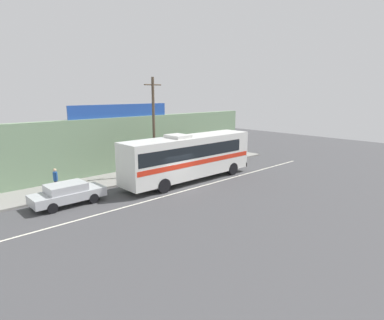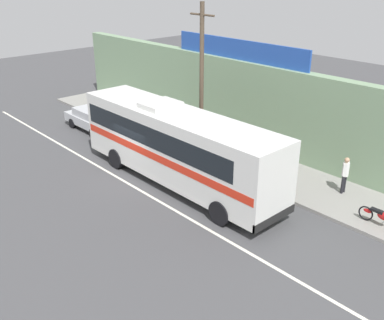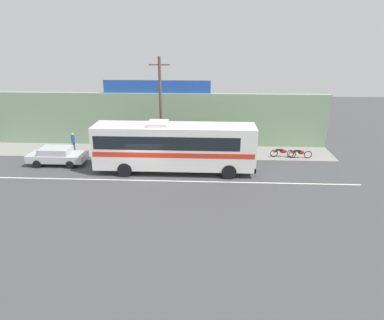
% 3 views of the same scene
% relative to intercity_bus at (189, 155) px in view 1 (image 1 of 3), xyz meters
% --- Properties ---
extents(ground_plane, '(70.00, 70.00, 0.00)m').
position_rel_intercity_bus_xyz_m(ground_plane, '(-2.03, -0.99, -2.07)').
color(ground_plane, '#444447').
extents(sidewalk_slab, '(30.00, 3.60, 0.14)m').
position_rel_intercity_bus_xyz_m(sidewalk_slab, '(-2.03, 4.21, -2.00)').
color(sidewalk_slab, gray).
rests_on(sidewalk_slab, ground_plane).
extents(storefront_facade, '(30.00, 0.70, 4.80)m').
position_rel_intercity_bus_xyz_m(storefront_facade, '(-2.03, 6.36, 0.33)').
color(storefront_facade, gray).
rests_on(storefront_facade, ground_plane).
extents(storefront_billboard, '(9.41, 0.12, 1.10)m').
position_rel_intercity_bus_xyz_m(storefront_billboard, '(-2.05, 6.36, 3.28)').
color(storefront_billboard, '#234CAD').
rests_on(storefront_billboard, storefront_facade).
extents(road_center_stripe, '(30.00, 0.14, 0.01)m').
position_rel_intercity_bus_xyz_m(road_center_stripe, '(-2.03, -1.79, -2.06)').
color(road_center_stripe, silver).
rests_on(road_center_stripe, ground_plane).
extents(intercity_bus, '(11.63, 2.61, 3.78)m').
position_rel_intercity_bus_xyz_m(intercity_bus, '(0.00, 0.00, 0.00)').
color(intercity_bus, silver).
rests_on(intercity_bus, ground_plane).
extents(parked_car, '(4.41, 1.87, 1.37)m').
position_rel_intercity_bus_xyz_m(parked_car, '(-9.26, 1.03, -1.33)').
color(parked_car, '#B7BABF').
rests_on(parked_car, ground_plane).
extents(utility_pole, '(1.60, 0.22, 7.94)m').
position_rel_intercity_bus_xyz_m(utility_pole, '(-1.24, 2.80, 2.18)').
color(utility_pole, brown).
rests_on(utility_pole, sidewalk_slab).
extents(motorcycle_red, '(1.96, 0.56, 0.94)m').
position_rel_intercity_bus_xyz_m(motorcycle_red, '(8.59, 3.25, -1.50)').
color(motorcycle_red, black).
rests_on(motorcycle_red, sidewalk_slab).
extents(motorcycle_purple, '(1.88, 0.56, 0.94)m').
position_rel_intercity_bus_xyz_m(motorcycle_purple, '(9.99, 3.06, -1.50)').
color(motorcycle_purple, black).
rests_on(motorcycle_purple, sidewalk_slab).
extents(pedestrian_by_curb, '(0.30, 0.48, 1.67)m').
position_rel_intercity_bus_xyz_m(pedestrian_by_curb, '(-8.97, 3.73, -0.96)').
color(pedestrian_by_curb, navy).
rests_on(pedestrian_by_curb, sidewalk_slab).
extents(pedestrian_far_left, '(0.30, 0.48, 1.73)m').
position_rel_intercity_bus_xyz_m(pedestrian_far_left, '(6.08, 4.74, -0.92)').
color(pedestrian_far_left, black).
rests_on(pedestrian_far_left, sidewalk_slab).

